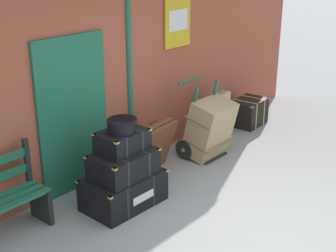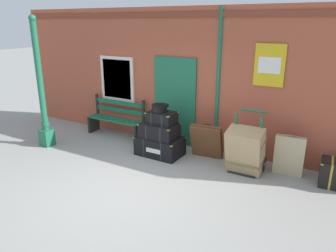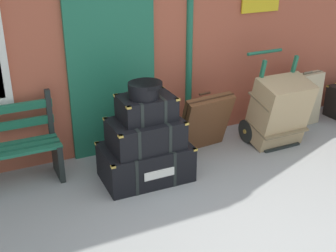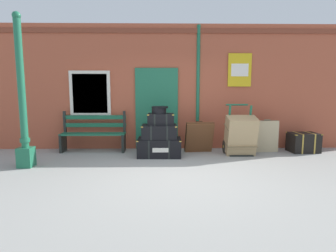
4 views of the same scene
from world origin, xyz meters
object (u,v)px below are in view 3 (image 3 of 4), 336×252
steamer_trunk_base (146,162)px  round_hatbox (144,89)px  suitcase_slate (205,122)px  suitcase_caramel (304,100)px  steamer_trunk_top (146,107)px  steamer_trunk_middle (146,133)px  porters_trolley (269,121)px  large_brown_trunk (279,112)px

steamer_trunk_base → round_hatbox: bearing=23.5°
suitcase_slate → suitcase_caramel: bearing=2.8°
steamer_trunk_top → steamer_trunk_base: bearing=-141.8°
steamer_trunk_middle → porters_trolley: size_ratio=0.68×
large_brown_trunk → suitcase_caramel: bearing=26.3°
steamer_trunk_top → suitcase_slate: steamer_trunk_top is taller
steamer_trunk_middle → suitcase_caramel: bearing=9.4°
steamer_trunk_middle → steamer_trunk_top: (0.04, 0.05, 0.29)m
suitcase_slate → large_brown_trunk: bearing=-17.4°
steamer_trunk_top → steamer_trunk_middle: bearing=-127.7°
steamer_trunk_top → round_hatbox: size_ratio=1.63×
round_hatbox → suitcase_slate: 1.26m
steamer_trunk_top → large_brown_trunk: 1.93m
steamer_trunk_top → porters_trolley: 1.99m
large_brown_trunk → suitcase_caramel: size_ratio=1.16×
steamer_trunk_base → suitcase_caramel: size_ratio=1.25×
steamer_trunk_top → large_brown_trunk: bearing=0.7°
steamer_trunk_top → suitcase_caramel: bearing=8.6°
steamer_trunk_base → porters_trolley: bearing=6.6°
suitcase_slate → round_hatbox: bearing=-160.6°
round_hatbox → suitcase_caramel: 2.81m
steamer_trunk_base → suitcase_slate: 1.05m
large_brown_trunk → suitcase_slate: large_brown_trunk is taller
round_hatbox → porters_trolley: porters_trolley is taller
porters_trolley → steamer_trunk_base: bearing=-173.4°
steamer_trunk_middle → large_brown_trunk: large_brown_trunk is taller
steamer_trunk_middle → suitcase_caramel: (2.69, 0.45, -0.19)m
large_brown_trunk → suitcase_caramel: (0.76, 0.38, -0.09)m
suitcase_slate → steamer_trunk_middle: bearing=-159.7°
porters_trolley → suitcase_caramel: (0.76, 0.20, 0.12)m
steamer_trunk_top → suitcase_slate: 1.11m
round_hatbox → large_brown_trunk: 2.02m
large_brown_trunk → suitcase_slate: bearing=162.6°
porters_trolley → large_brown_trunk: 0.27m
steamer_trunk_middle → suitcase_slate: (0.98, 0.36, -0.19)m
steamer_trunk_top → round_hatbox: round_hatbox is taller
steamer_trunk_base → round_hatbox: size_ratio=2.72×
steamer_trunk_base → suitcase_caramel: 2.73m
porters_trolley → suitcase_caramel: bearing=14.9°
steamer_trunk_middle → large_brown_trunk: (1.92, 0.07, -0.10)m
round_hatbox → suitcase_slate: bearing=19.4°
steamer_trunk_top → large_brown_trunk: steamer_trunk_top is taller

